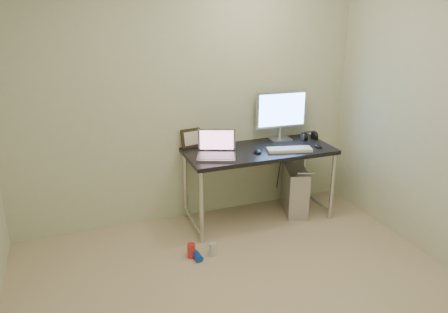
% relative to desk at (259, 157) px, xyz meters
% --- Properties ---
extents(wall_back, '(3.50, 0.02, 2.50)m').
position_rel_desk_xyz_m(wall_back, '(-0.62, 0.32, 0.59)').
color(wall_back, beige).
rests_on(wall_back, ground).
extents(desk, '(1.46, 0.64, 0.75)m').
position_rel_desk_xyz_m(desk, '(0.00, 0.00, 0.00)').
color(desk, black).
rests_on(desk, ground).
extents(tower_computer, '(0.33, 0.51, 0.52)m').
position_rel_desk_xyz_m(tower_computer, '(0.43, 0.00, -0.42)').
color(tower_computer, silver).
rests_on(tower_computer, ground).
extents(cable_a, '(0.01, 0.16, 0.69)m').
position_rel_desk_xyz_m(cable_a, '(0.38, 0.27, -0.26)').
color(cable_a, black).
rests_on(cable_a, ground).
extents(cable_b, '(0.02, 0.11, 0.71)m').
position_rel_desk_xyz_m(cable_b, '(0.47, 0.25, -0.28)').
color(cable_b, black).
rests_on(cable_b, ground).
extents(can_red, '(0.09, 0.09, 0.13)m').
position_rel_desk_xyz_m(can_red, '(-0.86, -0.49, -0.60)').
color(can_red, red).
rests_on(can_red, ground).
extents(can_white, '(0.07, 0.07, 0.12)m').
position_rel_desk_xyz_m(can_white, '(-0.67, -0.52, -0.61)').
color(can_white, silver).
rests_on(can_white, ground).
extents(can_blue, '(0.08, 0.12, 0.06)m').
position_rel_desk_xyz_m(can_blue, '(-0.82, -0.54, -0.63)').
color(can_blue, '#0D41BD').
rests_on(can_blue, ground).
extents(laptop, '(0.43, 0.40, 0.25)m').
position_rel_desk_xyz_m(laptop, '(-0.46, -0.05, 0.14)').
color(laptop, silver).
rests_on(laptop, desk).
extents(monitor, '(0.55, 0.17, 0.51)m').
position_rel_desk_xyz_m(monitor, '(0.34, 0.21, 0.39)').
color(monitor, silver).
rests_on(monitor, desk).
extents(keyboard, '(0.45, 0.24, 0.03)m').
position_rel_desk_xyz_m(keyboard, '(0.25, -0.15, 0.10)').
color(keyboard, silver).
rests_on(keyboard, desk).
extents(mouse_right, '(0.07, 0.11, 0.04)m').
position_rel_desk_xyz_m(mouse_right, '(0.58, -0.15, 0.10)').
color(mouse_right, black).
rests_on(mouse_right, desk).
extents(mouse_left, '(0.10, 0.13, 0.04)m').
position_rel_desk_xyz_m(mouse_left, '(-0.06, -0.10, 0.10)').
color(mouse_left, black).
rests_on(mouse_left, desk).
extents(headphones, '(0.16, 0.10, 0.11)m').
position_rel_desk_xyz_m(headphones, '(0.64, 0.12, 0.11)').
color(headphones, black).
rests_on(headphones, desk).
extents(picture_frame, '(0.25, 0.11, 0.19)m').
position_rel_desk_xyz_m(picture_frame, '(-0.60, 0.30, 0.18)').
color(picture_frame, black).
rests_on(picture_frame, desk).
extents(webcam, '(0.05, 0.04, 0.12)m').
position_rel_desk_xyz_m(webcam, '(-0.45, 0.24, 0.17)').
color(webcam, silver).
rests_on(webcam, desk).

